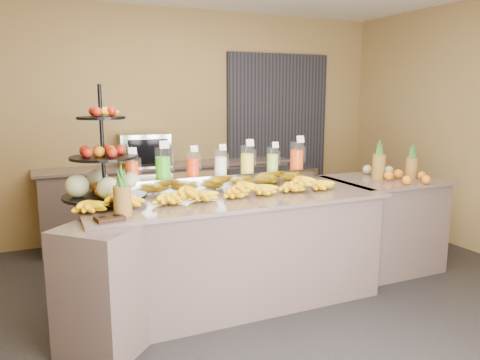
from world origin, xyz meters
TOP-DOWN VIEW (x-y plane):
  - ground at (0.00, 0.00)m, footprint 6.00×6.00m
  - room_envelope at (0.19, 0.79)m, footprint 6.04×5.02m
  - buffet_counter at (-0.12, 0.26)m, footprint 2.75×1.25m
  - right_counter at (1.70, 0.40)m, footprint 1.08×0.88m
  - back_ledge at (0.00, 2.25)m, footprint 3.10×0.55m
  - pitcher_tray at (-0.00, 0.58)m, footprint 1.85×0.30m
  - juice_pitcher_orange_a at (-0.78, 0.58)m, footprint 0.11×0.12m
  - juice_pitcher_green at (-0.52, 0.58)m, footprint 0.13×0.14m
  - juice_pitcher_orange_b at (-0.26, 0.58)m, footprint 0.11×0.11m
  - juice_pitcher_milk at (-0.00, 0.58)m, footprint 0.11×0.11m
  - juice_pitcher_lemon at (0.26, 0.58)m, footprint 0.12×0.13m
  - juice_pitcher_lime at (0.52, 0.58)m, footprint 0.11×0.11m
  - juice_pitcher_orange_c at (0.78, 0.58)m, footprint 0.13×0.13m
  - banana_heap at (-0.19, 0.24)m, footprint 2.18×0.20m
  - fruit_stand at (-0.98, 0.48)m, footprint 0.65×0.65m
  - condiment_caddy at (-1.08, -0.09)m, footprint 0.20×0.16m
  - pineapple_left_a at (-0.97, -0.01)m, footprint 0.12×0.12m
  - pineapple_left_b at (-0.79, 0.70)m, footprint 0.15×0.15m
  - right_fruit_pile at (1.78, 0.27)m, footprint 0.46×0.44m
  - oven_warmer at (-0.31, 2.25)m, footprint 0.60×0.44m

SIDE VIEW (x-z plane):
  - ground at x=0.00m, z-range 0.00..0.00m
  - buffet_counter at x=-0.12m, z-range 0.00..0.93m
  - back_ledge at x=0.00m, z-range 0.00..0.93m
  - right_counter at x=1.70m, z-range 0.00..0.93m
  - condiment_caddy at x=-1.08m, z-range 0.93..0.96m
  - banana_heap at x=-0.19m, z-range 0.91..1.09m
  - pitcher_tray at x=0.00m, z-range 0.93..1.08m
  - right_fruit_pile at x=1.78m, z-range 0.89..1.13m
  - pineapple_left_a at x=-0.97m, z-range 0.88..1.25m
  - pineapple_left_b at x=-0.79m, z-range 0.88..1.31m
  - oven_warmer at x=-0.31m, z-range 0.93..1.31m
  - fruit_stand at x=-0.98m, z-range 0.71..1.62m
  - juice_pitcher_lime at x=0.52m, z-range 1.04..1.30m
  - juice_pitcher_milk at x=0.00m, z-range 1.04..1.30m
  - juice_pitcher_orange_b at x=-0.26m, z-range 1.04..1.30m
  - juice_pitcher_orange_a at x=-0.78m, z-range 1.04..1.31m
  - juice_pitcher_lemon at x=0.26m, z-range 1.03..1.33m
  - juice_pitcher_orange_c at x=0.78m, z-range 1.03..1.34m
  - juice_pitcher_green at x=-0.52m, z-range 1.03..1.35m
  - room_envelope at x=0.19m, z-range 0.47..3.29m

